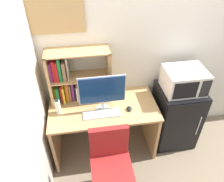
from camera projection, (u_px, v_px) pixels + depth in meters
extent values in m
cube|color=silver|center=(203.00, 45.00, 2.70)|extent=(6.40, 0.04, 2.60)
cube|color=tan|center=(103.00, 107.00, 2.60)|extent=(1.29, 0.67, 0.03)
cube|color=tan|center=(55.00, 135.00, 2.76)|extent=(0.04, 0.60, 0.74)
cube|color=tan|center=(150.00, 124.00, 2.91)|extent=(0.04, 0.60, 0.74)
cube|color=tan|center=(50.00, 79.00, 2.48)|extent=(0.03, 0.26, 0.65)
cube|color=tan|center=(109.00, 74.00, 2.56)|extent=(0.03, 0.26, 0.65)
cube|color=tan|center=(77.00, 51.00, 2.32)|extent=(0.71, 0.26, 0.01)
cube|color=tan|center=(80.00, 77.00, 2.52)|extent=(0.64, 0.26, 0.01)
cube|color=gold|center=(56.00, 92.00, 2.64)|extent=(0.02, 0.16, 0.20)
cube|color=#197233|center=(58.00, 92.00, 2.62)|extent=(0.03, 0.22, 0.23)
cube|color=#B21E1E|center=(62.00, 91.00, 2.64)|extent=(0.03, 0.18, 0.23)
cube|color=gold|center=(64.00, 92.00, 2.63)|extent=(0.02, 0.21, 0.23)
cube|color=orange|center=(67.00, 90.00, 2.65)|extent=(0.04, 0.16, 0.24)
cube|color=brown|center=(70.00, 90.00, 2.65)|extent=(0.02, 0.18, 0.24)
cube|color=purple|center=(73.00, 88.00, 2.65)|extent=(0.03, 0.15, 0.27)
cube|color=black|center=(75.00, 90.00, 2.67)|extent=(0.02, 0.17, 0.21)
cube|color=silver|center=(77.00, 91.00, 2.66)|extent=(0.02, 0.19, 0.21)
cube|color=purple|center=(51.00, 69.00, 2.43)|extent=(0.03, 0.19, 0.23)
cube|color=#B21E1E|center=(54.00, 68.00, 2.42)|extent=(0.04, 0.20, 0.26)
cube|color=#B21E1E|center=(57.00, 68.00, 2.42)|extent=(0.02, 0.21, 0.25)
cube|color=#197233|center=(60.00, 67.00, 2.42)|extent=(0.03, 0.21, 0.28)
cube|color=brown|center=(64.00, 68.00, 2.44)|extent=(0.04, 0.22, 0.23)
cube|color=silver|center=(67.00, 66.00, 2.44)|extent=(0.02, 0.18, 0.27)
cylinder|color=#B7B7BC|center=(103.00, 109.00, 2.54)|extent=(0.17, 0.17, 0.02)
cylinder|color=#B7B7BC|center=(103.00, 105.00, 2.50)|extent=(0.04, 0.04, 0.11)
cube|color=#B7B7BC|center=(102.00, 90.00, 2.37)|extent=(0.52, 0.01, 0.35)
cube|color=navy|center=(102.00, 90.00, 2.37)|extent=(0.50, 0.02, 0.33)
cube|color=silver|center=(102.00, 114.00, 2.48)|extent=(0.42, 0.14, 0.02)
ellipsoid|color=black|center=(129.00, 109.00, 2.54)|extent=(0.06, 0.08, 0.04)
cylinder|color=silver|center=(58.00, 107.00, 2.45)|extent=(0.06, 0.06, 0.18)
cylinder|color=black|center=(57.00, 100.00, 2.39)|extent=(0.03, 0.03, 0.02)
cube|color=black|center=(175.00, 115.00, 2.93)|extent=(0.54, 0.50, 0.88)
cube|color=black|center=(183.00, 130.00, 2.73)|extent=(0.52, 0.01, 0.85)
cylinder|color=#B2B2B7|center=(199.00, 126.00, 2.72)|extent=(0.01, 0.01, 0.31)
cube|color=silver|center=(184.00, 80.00, 2.57)|extent=(0.47, 0.39, 0.28)
cube|color=black|center=(186.00, 91.00, 2.41)|extent=(0.28, 0.01, 0.21)
cube|color=black|center=(206.00, 89.00, 2.44)|extent=(0.11, 0.01, 0.22)
cube|color=maroon|center=(112.00, 170.00, 2.24)|extent=(0.43, 0.43, 0.07)
cube|color=maroon|center=(109.00, 141.00, 2.25)|extent=(0.41, 0.06, 0.39)
cube|color=tan|center=(54.00, 8.00, 2.13)|extent=(0.58, 0.02, 0.51)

